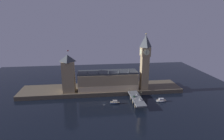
{
  "coord_description": "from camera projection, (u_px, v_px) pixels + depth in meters",
  "views": [
    {
      "loc": [
        -16.15,
        -207.36,
        98.23
      ],
      "look_at": [
        12.22,
        20.0,
        35.52
      ],
      "focal_mm": 30.0,
      "sensor_mm": 36.0,
      "label": 1
    }
  ],
  "objects": [
    {
      "name": "ground_plane",
      "position": [
        104.0,
        103.0,
        226.32
      ],
      "size": [
        400.0,
        400.0,
        0.0
      ],
      "primitive_type": "plane",
      "color": "black"
    },
    {
      "name": "embankment",
      "position": [
        102.0,
        89.0,
        262.92
      ],
      "size": [
        220.0,
        42.0,
        5.54
      ],
      "color": "brown",
      "rests_on": "ground_plane"
    },
    {
      "name": "parliament_hall",
      "position": [
        108.0,
        80.0,
        253.42
      ],
      "size": [
        79.53,
        23.81,
        29.71
      ],
      "color": "tan",
      "rests_on": "embankment"
    },
    {
      "name": "clock_tower",
      "position": [
        145.0,
        60.0,
        246.47
      ],
      "size": [
        12.22,
        12.33,
        75.09
      ],
      "color": "tan",
      "rests_on": "embankment"
    },
    {
      "name": "victoria_tower",
      "position": [
        68.0,
        73.0,
        241.16
      ],
      "size": [
        15.85,
        15.85,
        55.18
      ],
      "color": "tan",
      "rests_on": "embankment"
    },
    {
      "name": "bridge",
      "position": [
        137.0,
        99.0,
        224.93
      ],
      "size": [
        11.82,
        46.0,
        6.92
      ],
      "color": "slate",
      "rests_on": "ground_plane"
    },
    {
      "name": "car_northbound_lead",
      "position": [
        134.0,
        96.0,
        226.51
      ],
      "size": [
        2.1,
        3.9,
        1.42
      ],
      "color": "#235633",
      "rests_on": "bridge"
    },
    {
      "name": "car_southbound_lead",
      "position": [
        141.0,
        100.0,
        216.86
      ],
      "size": [
        2.01,
        4.33,
        1.45
      ],
      "color": "silver",
      "rests_on": "bridge"
    },
    {
      "name": "car_southbound_trail",
      "position": [
        137.0,
        95.0,
        231.98
      ],
      "size": [
        1.92,
        4.17,
        1.32
      ],
      "color": "white",
      "rests_on": "bridge"
    },
    {
      "name": "pedestrian_near_rail",
      "position": [
        134.0,
        100.0,
        216.89
      ],
      "size": [
        0.38,
        0.38,
        1.82
      ],
      "color": "black",
      "rests_on": "bridge"
    },
    {
      "name": "pedestrian_mid_walk",
      "position": [
        140.0,
        96.0,
        228.36
      ],
      "size": [
        0.38,
        0.38,
        1.71
      ],
      "color": "black",
      "rests_on": "bridge"
    },
    {
      "name": "pedestrian_far_rail",
      "position": [
        130.0,
        93.0,
        237.17
      ],
      "size": [
        0.38,
        0.38,
        1.67
      ],
      "color": "black",
      "rests_on": "bridge"
    },
    {
      "name": "street_lamp_near",
      "position": [
        135.0,
        100.0,
        208.62
      ],
      "size": [
        1.34,
        0.6,
        5.99
      ],
      "color": "#2D3333",
      "rests_on": "bridge"
    },
    {
      "name": "street_lamp_mid",
      "position": [
        141.0,
        94.0,
        223.89
      ],
      "size": [
        1.34,
        0.6,
        6.93
      ],
      "color": "#2D3333",
      "rests_on": "bridge"
    },
    {
      "name": "street_lamp_far",
      "position": [
        130.0,
        90.0,
        236.69
      ],
      "size": [
        1.34,
        0.6,
        6.64
      ],
      "color": "#2D3333",
      "rests_on": "bridge"
    },
    {
      "name": "boat_upstream",
      "position": [
        115.0,
        103.0,
        223.46
      ],
      "size": [
        12.64,
        5.32,
        4.67
      ],
      "color": "#1E2842",
      "rests_on": "ground_plane"
    },
    {
      "name": "boat_downstream",
      "position": [
        161.0,
        100.0,
        229.53
      ],
      "size": [
        12.68,
        4.67,
        4.31
      ],
      "color": "white",
      "rests_on": "ground_plane"
    }
  ]
}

